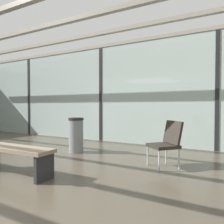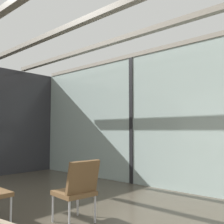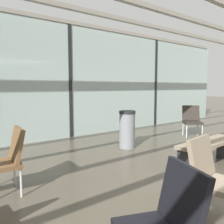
{
  "view_description": "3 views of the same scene",
  "coord_description": "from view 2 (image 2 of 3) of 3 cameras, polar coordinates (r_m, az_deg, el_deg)",
  "views": [
    {
      "loc": [
        3.84,
        -0.93,
        1.15
      ],
      "look_at": [
        -0.78,
        7.33,
        0.89
      ],
      "focal_mm": 34.57,
      "sensor_mm": 36.0,
      "label": 1
    },
    {
      "loc": [
        0.39,
        0.15,
        1.27
      ],
      "look_at": [
        -1.77,
        2.54,
        1.51
      ],
      "focal_mm": 41.43,
      "sensor_mm": 36.0,
      "label": 2
    },
    {
      "loc": [
        -3.2,
        -0.72,
        1.41
      ],
      "look_at": [
        0.87,
        4.41,
        0.71
      ],
      "focal_mm": 38.18,
      "sensor_mm": 36.0,
      "label": 3
    }
  ],
  "objects": [
    {
      "name": "window_mullion_0",
      "position": [
        6.38,
        4.47,
        -1.66
      ],
      "size": [
        0.1,
        0.12,
        3.09
      ],
      "primitive_type": "cube",
      "color": "black",
      "rests_on": "ground"
    },
    {
      "name": "lounge_chair_5",
      "position": [
        3.74,
        -7.57,
        -16.11
      ],
      "size": [
        0.57,
        0.53,
        0.87
      ],
      "rotation": [
        0.0,
        0.0,
        4.61
      ],
      "color": "brown",
      "rests_on": "ground"
    }
  ]
}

